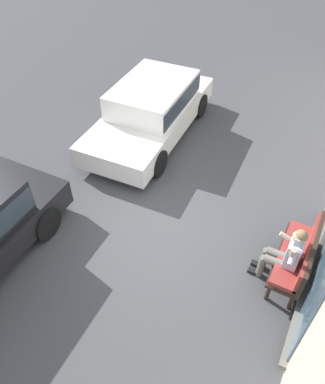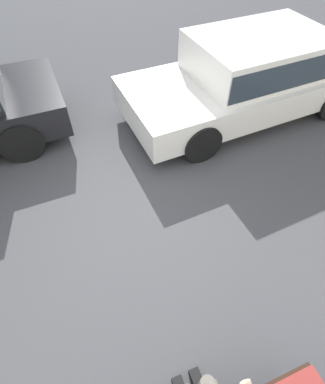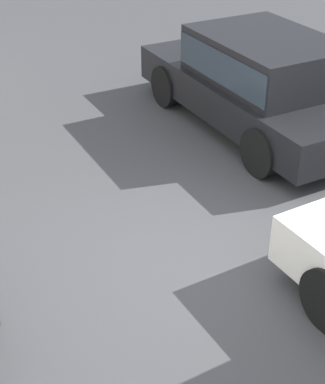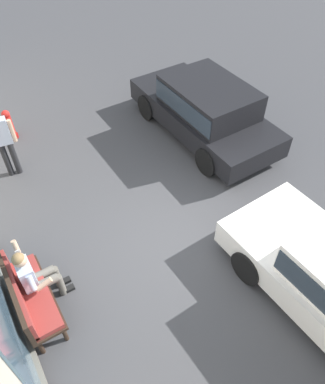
% 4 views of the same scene
% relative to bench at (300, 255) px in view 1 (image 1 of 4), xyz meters
% --- Properties ---
extents(ground_plane, '(60.00, 60.00, 0.00)m').
position_rel_bench_xyz_m(ground_plane, '(0.01, -2.90, -0.59)').
color(ground_plane, '#424244').
extents(bench, '(1.55, 0.55, 1.02)m').
position_rel_bench_xyz_m(bench, '(0.00, 0.00, 0.00)').
color(bench, '#332319').
rests_on(bench, ground_plane).
extents(person_on_phone, '(0.73, 0.74, 1.35)m').
position_rel_bench_xyz_m(person_on_phone, '(0.20, -0.22, 0.13)').
color(person_on_phone, '#6B665B').
rests_on(person_on_phone, ground_plane).
extents(parked_car_near, '(4.51, 2.10, 1.38)m').
position_rel_bench_xyz_m(parked_car_near, '(-2.71, -4.40, 0.17)').
color(parked_car_near, white).
rests_on(parked_car_near, ground_plane).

